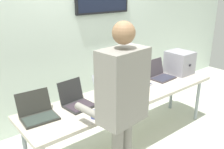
% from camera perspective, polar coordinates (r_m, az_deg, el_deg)
% --- Properties ---
extents(ground, '(8.00, 8.00, 0.04)m').
position_cam_1_polar(ground, '(3.54, 3.23, -15.37)').
color(ground, beige).
extents(back_wall, '(8.00, 0.11, 2.77)m').
position_cam_1_polar(back_wall, '(3.86, -7.80, 10.27)').
color(back_wall, silver).
rests_on(back_wall, ground).
extents(workbench, '(2.75, 0.70, 0.73)m').
position_cam_1_polar(workbench, '(3.19, 3.47, -5.09)').
color(workbench, '#B2A898').
rests_on(workbench, ground).
extents(equipment_box, '(0.34, 0.38, 0.34)m').
position_cam_1_polar(equipment_box, '(3.98, 15.24, 2.69)').
color(equipment_box, gray).
rests_on(equipment_box, workbench).
extents(laptop_station_0, '(0.38, 0.37, 0.25)m').
position_cam_1_polar(laptop_station_0, '(2.70, -16.76, -8.29)').
color(laptop_station_0, '#282823').
rests_on(laptop_station_0, workbench).
extents(laptop_station_1, '(0.34, 0.36, 0.27)m').
position_cam_1_polar(laptop_station_1, '(2.86, -8.25, -5.86)').
color(laptop_station_1, '#262626').
rests_on(laptop_station_1, workbench).
extents(laptop_station_2, '(0.37, 0.36, 0.25)m').
position_cam_1_polar(laptop_station_2, '(3.11, -0.40, -3.57)').
color(laptop_station_2, '#A9B1BA').
rests_on(laptop_station_2, workbench).
extents(laptop_station_3, '(0.37, 0.35, 0.25)m').
position_cam_1_polar(laptop_station_3, '(3.43, 5.43, -1.44)').
color(laptop_station_3, '#AFAEB8').
rests_on(laptop_station_3, workbench).
extents(laptop_station_4, '(0.37, 0.34, 0.26)m').
position_cam_1_polar(laptop_station_4, '(3.74, 10.95, 0.13)').
color(laptop_station_4, '#3B343A').
rests_on(laptop_station_4, workbench).
extents(person, '(0.48, 0.62, 1.75)m').
position_cam_1_polar(person, '(2.22, 2.30, -5.57)').
color(person, gray).
rests_on(person, ground).
extents(coffee_mug, '(0.07, 0.07, 0.08)m').
position_cam_1_polar(coffee_mug, '(2.59, -4.15, -9.11)').
color(coffee_mug, '#3A4691').
rests_on(coffee_mug, workbench).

